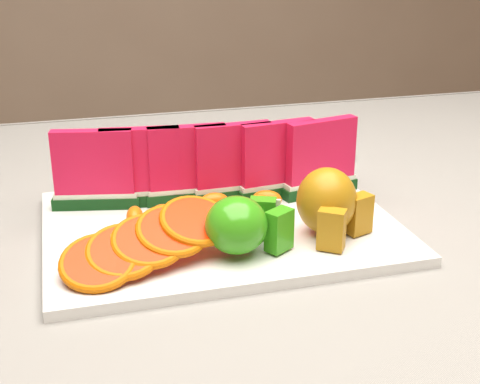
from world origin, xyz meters
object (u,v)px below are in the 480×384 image
at_px(platter, 220,226).
at_px(pear_cluster, 329,203).
at_px(side_plate, 296,153).
at_px(apple_cluster, 243,225).

height_order(platter, pear_cluster, pear_cluster).
xyz_separation_m(pear_cluster, side_plate, (0.07, 0.30, -0.05)).
bearing_deg(pear_cluster, apple_cluster, -169.75).
bearing_deg(apple_cluster, platter, 92.09).
xyz_separation_m(apple_cluster, pear_cluster, (0.10, 0.02, 0.01)).
bearing_deg(pear_cluster, side_plate, 76.29).
distance_m(platter, apple_cluster, 0.09).
distance_m(apple_cluster, side_plate, 0.37).
distance_m(apple_cluster, pear_cluster, 0.11).
bearing_deg(platter, apple_cluster, -87.91).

